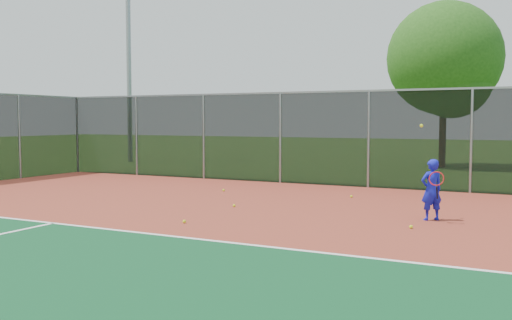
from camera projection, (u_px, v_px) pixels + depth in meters
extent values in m
cube|color=#983926|center=(385.00, 280.00, 7.51)|extent=(30.00, 20.00, 0.02)
cube|color=black|center=(471.00, 141.00, 16.32)|extent=(30.00, 0.04, 3.00)
cube|color=gray|center=(473.00, 88.00, 16.22)|extent=(30.00, 0.06, 0.06)
imported|color=#151BC9|center=(431.00, 190.00, 11.88)|extent=(0.56, 0.53, 1.28)
cylinder|color=black|center=(437.00, 193.00, 11.59)|extent=(0.03, 0.15, 0.27)
torus|color=#A51414|center=(436.00, 179.00, 11.48)|extent=(0.30, 0.13, 0.29)
sphere|color=#D6EF1B|center=(421.00, 126.00, 11.99)|extent=(0.07, 0.07, 0.07)
sphere|color=#D6EF1B|center=(184.00, 221.00, 11.57)|extent=(0.07, 0.07, 0.07)
sphere|color=#D6EF1B|center=(411.00, 227.00, 10.99)|extent=(0.07, 0.07, 0.07)
sphere|color=#D6EF1B|center=(224.00, 190.00, 16.75)|extent=(0.07, 0.07, 0.07)
sphere|color=#D6EF1B|center=(234.00, 206.00, 13.73)|extent=(0.07, 0.07, 0.07)
sphere|color=#D6EF1B|center=(351.00, 196.00, 15.38)|extent=(0.07, 0.07, 0.07)
cylinder|color=gray|center=(129.00, 43.00, 28.63)|extent=(0.24, 0.24, 11.94)
cylinder|color=#332212|center=(442.00, 136.00, 25.43)|extent=(0.30, 0.30, 2.81)
sphere|color=#204E15|center=(444.00, 58.00, 25.19)|extent=(5.00, 5.00, 5.00)
sphere|color=#204E15|center=(452.00, 79.00, 24.81)|extent=(3.44, 3.44, 3.44)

